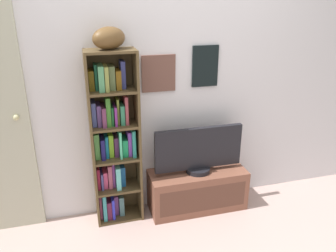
% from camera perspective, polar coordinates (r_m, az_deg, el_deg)
% --- Properties ---
extents(back_wall, '(4.80, 0.08, 2.34)m').
position_cam_1_polar(back_wall, '(2.92, -1.59, 7.09)').
color(back_wall, silver).
rests_on(back_wall, ground).
extents(bookshelf, '(0.40, 0.24, 1.50)m').
position_cam_1_polar(bookshelf, '(2.87, -9.34, -2.54)').
color(bookshelf, '#503E24').
rests_on(bookshelf, ground).
extents(football, '(0.33, 0.30, 0.17)m').
position_cam_1_polar(football, '(2.63, -9.98, 14.48)').
color(football, brown).
rests_on(football, bookshelf).
extents(tv_stand, '(0.89, 0.34, 0.38)m').
position_cam_1_polar(tv_stand, '(3.21, 4.99, -10.69)').
color(tv_stand, brown).
rests_on(tv_stand, ground).
extents(television, '(0.80, 0.22, 0.43)m').
position_cam_1_polar(television, '(3.02, 5.22, -4.16)').
color(television, black).
rests_on(television, tv_stand).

